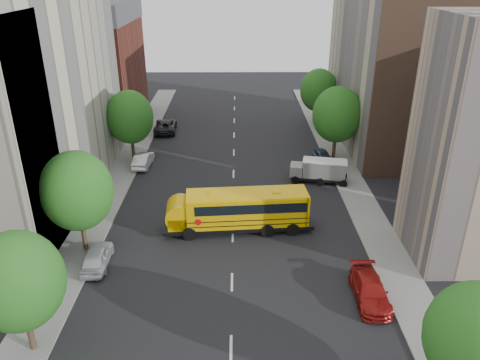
{
  "coord_description": "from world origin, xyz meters",
  "views": [
    {
      "loc": [
        0.37,
        -33.82,
        19.54
      ],
      "look_at": [
        0.61,
        2.0,
        3.0
      ],
      "focal_mm": 35.0,
      "sensor_mm": 36.0,
      "label": 1
    }
  ],
  "objects_px": {
    "street_tree_0": "(18,281)",
    "parked_car_0": "(97,257)",
    "street_tree_4": "(337,115)",
    "parked_car_1": "(143,160)",
    "parked_car_2": "(165,126)",
    "street_tree_3": "(477,338)",
    "parked_car_3": "(370,290)",
    "parked_car_4": "(323,157)",
    "school_bus": "(237,209)",
    "street_tree_2": "(130,117)",
    "street_tree_1": "(77,191)",
    "street_tree_5": "(319,90)",
    "safari_truck": "(320,170)"
  },
  "relations": [
    {
      "from": "street_tree_4",
      "to": "street_tree_5",
      "type": "height_order",
      "value": "street_tree_4"
    },
    {
      "from": "street_tree_0",
      "to": "street_tree_3",
      "type": "relative_size",
      "value": 1.04
    },
    {
      "from": "street_tree_3",
      "to": "school_bus",
      "type": "height_order",
      "value": "street_tree_3"
    },
    {
      "from": "street_tree_0",
      "to": "street_tree_5",
      "type": "xyz_separation_m",
      "value": [
        22.0,
        40.0,
        0.06
      ]
    },
    {
      "from": "street_tree_1",
      "to": "parked_car_0",
      "type": "distance_m",
      "value": 4.87
    },
    {
      "from": "parked_car_2",
      "to": "school_bus",
      "type": "bearing_deg",
      "value": 106.99
    },
    {
      "from": "school_bus",
      "to": "parked_car_3",
      "type": "distance_m",
      "value": 12.24
    },
    {
      "from": "street_tree_2",
      "to": "parked_car_2",
      "type": "distance_m",
      "value": 10.57
    },
    {
      "from": "street_tree_0",
      "to": "parked_car_1",
      "type": "bearing_deg",
      "value": 86.93
    },
    {
      "from": "parked_car_0",
      "to": "parked_car_1",
      "type": "xyz_separation_m",
      "value": [
        0.0,
        18.13,
        -0.02
      ]
    },
    {
      "from": "street_tree_2",
      "to": "street_tree_5",
      "type": "distance_m",
      "value": 25.06
    },
    {
      "from": "parked_car_3",
      "to": "parked_car_4",
      "type": "bearing_deg",
      "value": 88.63
    },
    {
      "from": "street_tree_1",
      "to": "street_tree_3",
      "type": "relative_size",
      "value": 1.11
    },
    {
      "from": "street_tree_5",
      "to": "parked_car_1",
      "type": "distance_m",
      "value": 25.15
    },
    {
      "from": "street_tree_2",
      "to": "street_tree_3",
      "type": "distance_m",
      "value": 38.83
    },
    {
      "from": "street_tree_1",
      "to": "safari_truck",
      "type": "relative_size",
      "value": 1.42
    },
    {
      "from": "street_tree_1",
      "to": "street_tree_2",
      "type": "bearing_deg",
      "value": 90.0
    },
    {
      "from": "street_tree_3",
      "to": "parked_car_3",
      "type": "relative_size",
      "value": 1.45
    },
    {
      "from": "school_bus",
      "to": "safari_truck",
      "type": "height_order",
      "value": "school_bus"
    },
    {
      "from": "parked_car_0",
      "to": "parked_car_1",
      "type": "height_order",
      "value": "parked_car_0"
    },
    {
      "from": "parked_car_2",
      "to": "parked_car_4",
      "type": "relative_size",
      "value": 1.39
    },
    {
      "from": "parked_car_3",
      "to": "street_tree_4",
      "type": "bearing_deg",
      "value": 85.39
    },
    {
      "from": "street_tree_0",
      "to": "street_tree_1",
      "type": "height_order",
      "value": "street_tree_1"
    },
    {
      "from": "street_tree_4",
      "to": "parked_car_4",
      "type": "height_order",
      "value": "street_tree_4"
    },
    {
      "from": "street_tree_3",
      "to": "parked_car_2",
      "type": "height_order",
      "value": "street_tree_3"
    },
    {
      "from": "parked_car_3",
      "to": "street_tree_0",
      "type": "bearing_deg",
      "value": -167.5
    },
    {
      "from": "street_tree_3",
      "to": "street_tree_0",
      "type": "bearing_deg",
      "value": 169.7
    },
    {
      "from": "street_tree_3",
      "to": "street_tree_4",
      "type": "height_order",
      "value": "street_tree_4"
    },
    {
      "from": "school_bus",
      "to": "parked_car_2",
      "type": "relative_size",
      "value": 2.14
    },
    {
      "from": "parked_car_0",
      "to": "parked_car_2",
      "type": "xyz_separation_m",
      "value": [
        0.8,
        29.52,
        0.05
      ]
    },
    {
      "from": "street_tree_0",
      "to": "parked_car_1",
      "type": "distance_m",
      "value": 26.46
    },
    {
      "from": "school_bus",
      "to": "street_tree_2",
      "type": "bearing_deg",
      "value": 122.45
    },
    {
      "from": "street_tree_2",
      "to": "parked_car_0",
      "type": "bearing_deg",
      "value": -86.0
    },
    {
      "from": "street_tree_5",
      "to": "parked_car_0",
      "type": "xyz_separation_m",
      "value": [
        -20.6,
        -32.0,
        -3.97
      ]
    },
    {
      "from": "parked_car_0",
      "to": "parked_car_3",
      "type": "bearing_deg",
      "value": 165.58
    },
    {
      "from": "street_tree_5",
      "to": "parked_car_1",
      "type": "relative_size",
      "value": 1.72
    },
    {
      "from": "street_tree_3",
      "to": "school_bus",
      "type": "bearing_deg",
      "value": 122.19
    },
    {
      "from": "street_tree_1",
      "to": "street_tree_4",
      "type": "xyz_separation_m",
      "value": [
        22.0,
        18.0,
        0.12
      ]
    },
    {
      "from": "parked_car_2",
      "to": "parked_car_3",
      "type": "relative_size",
      "value": 1.15
    },
    {
      "from": "street_tree_3",
      "to": "street_tree_5",
      "type": "distance_m",
      "value": 44.0
    },
    {
      "from": "school_bus",
      "to": "parked_car_1",
      "type": "xyz_separation_m",
      "value": [
        -9.94,
        13.2,
        -1.16
      ]
    },
    {
      "from": "street_tree_4",
      "to": "parked_car_1",
      "type": "bearing_deg",
      "value": -174.82
    },
    {
      "from": "street_tree_2",
      "to": "parked_car_1",
      "type": "height_order",
      "value": "street_tree_2"
    },
    {
      "from": "parked_car_2",
      "to": "street_tree_4",
      "type": "bearing_deg",
      "value": 150.92
    },
    {
      "from": "street_tree_2",
      "to": "street_tree_0",
      "type": "bearing_deg",
      "value": -90.0
    },
    {
      "from": "street_tree_4",
      "to": "parked_car_2",
      "type": "distance_m",
      "value": 22.38
    },
    {
      "from": "street_tree_5",
      "to": "safari_truck",
      "type": "relative_size",
      "value": 1.35
    },
    {
      "from": "street_tree_4",
      "to": "street_tree_1",
      "type": "bearing_deg",
      "value": -140.71
    },
    {
      "from": "street_tree_0",
      "to": "parked_car_0",
      "type": "distance_m",
      "value": 9.01
    },
    {
      "from": "street_tree_0",
      "to": "parked_car_2",
      "type": "relative_size",
      "value": 1.31
    }
  ]
}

